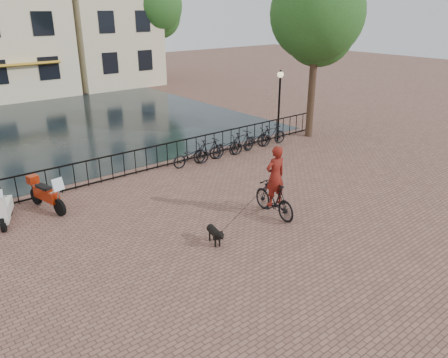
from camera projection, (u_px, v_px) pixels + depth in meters
ground at (292, 250)px, 12.14m from camera, size 100.00×100.00×0.00m
canal_water at (64, 126)px, 24.61m from camera, size 20.00×20.00×0.00m
railing at (146, 160)px, 17.72m from camera, size 20.00×0.05×1.02m
canal_house_right at (98, 2)px, 36.29m from camera, size 7.00×9.00×13.30m
tree_near_right at (317, 14)px, 20.60m from camera, size 4.48×4.48×8.24m
tree_far_right at (154, 6)px, 36.29m from camera, size 4.76×4.76×8.76m
lamp_post at (280, 94)px, 20.97m from camera, size 0.30×0.30×3.45m
cyclist at (275, 186)px, 13.77m from camera, size 0.92×2.05×2.74m
dog at (215, 234)px, 12.36m from camera, size 0.47×0.90×0.58m
motorcycle at (46, 191)px, 14.30m from camera, size 0.83×1.93×1.34m
scooter at (4, 202)px, 13.41m from camera, size 0.97×1.57×1.41m
parked_bike_0 at (191, 156)px, 18.37m from camera, size 1.76×0.73×0.90m
parked_bike_1 at (209, 150)px, 18.90m from camera, size 1.67×0.48×1.00m
parked_bike_2 at (226, 147)px, 19.48m from camera, size 1.78×0.82×0.90m
parked_bike_3 at (242, 142)px, 20.02m from camera, size 1.70×0.62×1.00m
parked_bike_4 at (257, 139)px, 20.60m from camera, size 1.72×0.62×0.90m
parked_bike_5 at (271, 135)px, 21.14m from camera, size 1.71×0.69×1.00m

